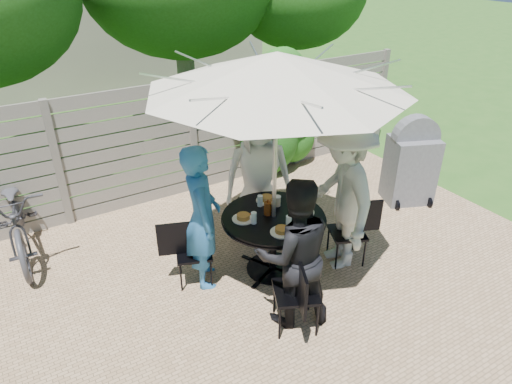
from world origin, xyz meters
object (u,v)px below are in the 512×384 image
chair_front (296,306)px  glass_back (260,201)px  chair_left (194,264)px  person_left (202,218)px  chair_back (256,213)px  glass_right (293,204)px  bbq_grill (411,164)px  plate_front (282,231)px  bicycle (18,217)px  syrup_jug (268,208)px  person_right (342,195)px  person_back (258,175)px  chair_right (347,243)px  plate_right (303,211)px  plate_left (243,218)px  person_front (294,254)px  umbrella (277,72)px  plate_back (267,199)px  coffee_cup (277,201)px  patio_table (273,233)px  glass_front (289,221)px  glass_left (254,218)px

chair_front → glass_back: (0.30, 1.19, 0.58)m
chair_left → person_left: 0.64m
glass_back → chair_back: bearing=62.8°
glass_right → bbq_grill: 2.51m
chair_left → plate_front: bearing=-19.1°
glass_right → bicycle: 3.49m
syrup_jug → person_right: bearing=-22.1°
glass_back → glass_right: bearing=-41.9°
bicycle → syrup_jug: bearing=-34.7°
person_back → person_right: 1.17m
person_back → syrup_jug: size_ratio=11.50×
chair_right → plate_right: (-0.57, 0.20, 0.56)m
chair_right → person_right: person_right is taller
plate_left → syrup_jug: 0.31m
person_front → bicycle: size_ratio=0.84×
umbrella → person_front: 1.83m
chair_front → plate_back: size_ratio=3.55×
plate_front → coffee_cup: size_ratio=2.17×
plate_back → coffee_cup: bearing=-73.3°
patio_table → glass_front: (0.02, -0.28, 0.31)m
person_back → bbq_grill: bearing=10.0°
plate_right → coffee_cup: (-0.17, 0.29, 0.04)m
glass_left → bicycle: bearing=138.1°
umbrella → person_back: bearing=71.1°
person_back → syrup_jug: person_back is taller
patio_table → umbrella: umbrella is taller
glass_back → coffee_cup: glass_back is taller
glass_front → bicycle: size_ratio=0.07×
plate_front → plate_left: bearing=116.1°
chair_left → person_right: person_right is taller
umbrella → plate_front: (-0.12, -0.34, -1.65)m
person_front → plate_right: size_ratio=6.43×
person_left → glass_left: size_ratio=12.52×
chair_right → glass_right: bearing=-5.0°
chair_right → glass_front: size_ratio=6.11×
glass_right → chair_right: bearing=-27.4°
syrup_jug → bbq_grill: size_ratio=0.11×
patio_table → chair_back: bearing=71.2°
patio_table → person_right: person_right is taller
person_left → plate_back: size_ratio=6.74×
umbrella → plate_front: bearing=-108.9°
coffee_cup → bicycle: bearing=145.8°
person_left → plate_front: bearing=-113.4°
chair_front → glass_back: size_ratio=6.60×
plate_front → syrup_jug: (0.08, 0.41, 0.06)m
person_back → patio_table: bearing=-90.0°
person_back → bbq_grill: (2.48, -0.39, -0.28)m
coffee_cup → bbq_grill: bbq_grill is taller
bicycle → chair_left: bearing=-43.0°
plate_left → plate_back: bearing=26.1°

